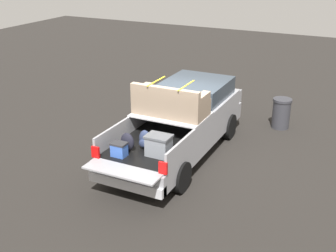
# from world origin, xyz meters

# --- Properties ---
(ground_plane) EXTENTS (40.00, 40.00, 0.00)m
(ground_plane) POSITION_xyz_m (0.00, 0.00, 0.00)
(ground_plane) COLOR black
(pickup_truck) EXTENTS (6.05, 2.06, 2.23)m
(pickup_truck) POSITION_xyz_m (0.35, -0.00, 0.95)
(pickup_truck) COLOR gray
(pickup_truck) RESTS_ON ground_plane
(trash_can) EXTENTS (0.60, 0.60, 0.98)m
(trash_can) POSITION_xyz_m (3.29, -2.14, 0.50)
(trash_can) COLOR #2D2D33
(trash_can) RESTS_ON ground_plane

